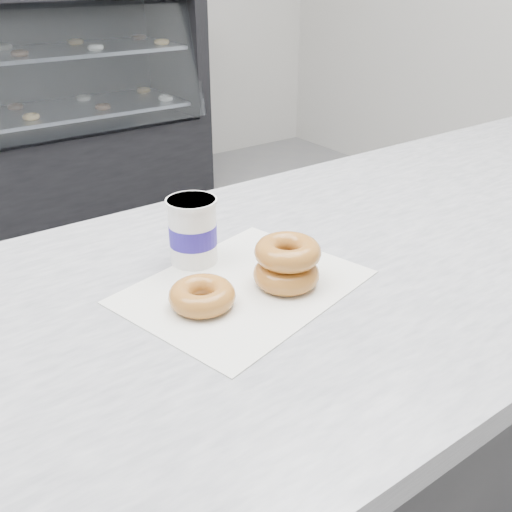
# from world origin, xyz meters

# --- Properties ---
(ground) EXTENTS (5.00, 5.00, 0.00)m
(ground) POSITION_xyz_m (0.00, 0.00, 0.00)
(ground) COLOR gray
(ground) RESTS_ON ground
(counter) EXTENTS (3.06, 0.76, 0.90)m
(counter) POSITION_xyz_m (0.00, -0.60, 0.45)
(counter) COLOR #333335
(counter) RESTS_ON ground
(wax_paper) EXTENTS (0.39, 0.33, 0.00)m
(wax_paper) POSITION_xyz_m (-0.19, -0.60, 0.90)
(wax_paper) COLOR silver
(wax_paper) RESTS_ON counter
(donut_single) EXTENTS (0.11, 0.11, 0.03)m
(donut_single) POSITION_xyz_m (-0.27, -0.61, 0.92)
(donut_single) COLOR #B58431
(donut_single) RESTS_ON wax_paper
(donut_stack) EXTENTS (0.12, 0.12, 0.07)m
(donut_stack) POSITION_xyz_m (-0.13, -0.63, 0.94)
(donut_stack) COLOR #B58431
(donut_stack) RESTS_ON wax_paper
(coffee_cup) EXTENTS (0.10, 0.10, 0.11)m
(coffee_cup) POSITION_xyz_m (-0.21, -0.48, 0.96)
(coffee_cup) COLOR white
(coffee_cup) RESTS_ON counter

